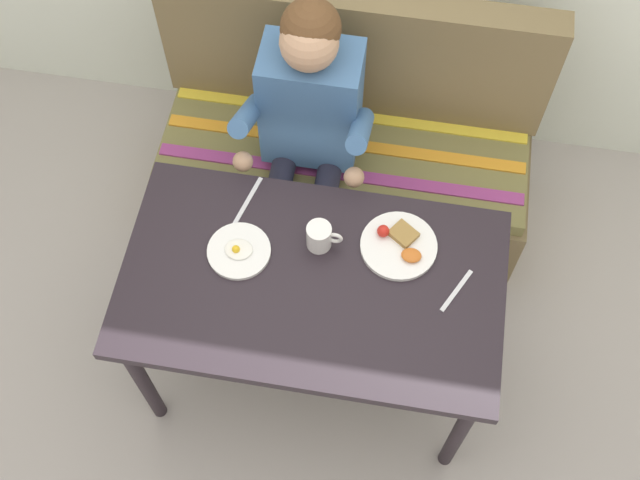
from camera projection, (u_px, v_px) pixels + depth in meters
The scene contains 9 objects.
ground_plane at pixel (314, 362), 3.11m from camera, with size 8.00×8.00×0.00m, color #AAA39D.
table at pixel (312, 291), 2.55m from camera, with size 1.20×0.70×0.73m.
couch at pixel (345, 154), 3.19m from camera, with size 1.44×0.56×1.00m.
person at pixel (308, 123), 2.75m from camera, with size 0.45×0.61×1.21m.
plate_breakfast at pixel (399, 245), 2.52m from camera, with size 0.25×0.25×0.05m.
plate_eggs at pixel (239, 251), 2.51m from camera, with size 0.20×0.20×0.04m.
coffee_mug at pixel (319, 236), 2.49m from camera, with size 0.12×0.08×0.10m.
fork at pixel (457, 291), 2.45m from camera, with size 0.01×0.17×0.01m, color silver.
knife at pixel (248, 201), 2.61m from camera, with size 0.01×0.20×0.01m, color silver.
Camera 1 is at (0.20, -1.06, 2.96)m, focal length 44.69 mm.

